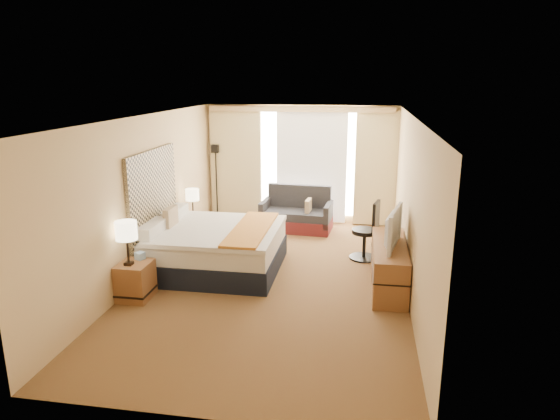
% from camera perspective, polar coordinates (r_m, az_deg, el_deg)
% --- Properties ---
extents(floor, '(4.20, 7.00, 0.02)m').
position_cam_1_polar(floor, '(8.19, -0.81, -7.87)').
color(floor, '#4F2116').
rests_on(floor, ground).
extents(ceiling, '(4.20, 7.00, 0.02)m').
position_cam_1_polar(ceiling, '(7.58, -0.89, 10.58)').
color(ceiling, white).
rests_on(ceiling, wall_back).
extents(wall_back, '(4.20, 0.02, 2.60)m').
position_cam_1_polar(wall_back, '(11.17, 2.37, 5.24)').
color(wall_back, '#D6BD82').
rests_on(wall_back, ground).
extents(wall_front, '(4.20, 0.02, 2.60)m').
position_cam_1_polar(wall_front, '(4.56, -8.83, -9.48)').
color(wall_front, '#D6BD82').
rests_on(wall_front, ground).
extents(wall_left, '(0.02, 7.00, 2.60)m').
position_cam_1_polar(wall_left, '(8.41, -15.08, 1.52)').
color(wall_left, '#D6BD82').
rests_on(wall_left, ground).
extents(wall_right, '(0.02, 7.00, 2.60)m').
position_cam_1_polar(wall_right, '(7.70, 14.72, 0.35)').
color(wall_right, '#D6BD82').
rests_on(wall_right, ground).
extents(headboard, '(0.06, 1.85, 1.50)m').
position_cam_1_polar(headboard, '(8.57, -14.29, 1.69)').
color(headboard, black).
rests_on(headboard, wall_left).
extents(nightstand_left, '(0.45, 0.52, 0.55)m').
position_cam_1_polar(nightstand_left, '(7.71, -16.20, -7.77)').
color(nightstand_left, brown).
rests_on(nightstand_left, floor).
extents(nightstand_right, '(0.45, 0.52, 0.55)m').
position_cam_1_polar(nightstand_right, '(9.88, -10.04, -2.38)').
color(nightstand_right, brown).
rests_on(nightstand_right, floor).
extents(media_dresser, '(0.50, 1.80, 0.70)m').
position_cam_1_polar(media_dresser, '(7.96, 12.33, -6.20)').
color(media_dresser, brown).
rests_on(media_dresser, floor).
extents(window, '(2.30, 0.02, 2.30)m').
position_cam_1_polar(window, '(11.11, 3.63, 5.28)').
color(window, white).
rests_on(window, wall_back).
extents(curtains, '(4.12, 0.19, 2.56)m').
position_cam_1_polar(curtains, '(11.05, 2.28, 5.70)').
color(curtains, beige).
rests_on(curtains, floor).
extents(bed, '(2.17, 1.99, 1.06)m').
position_cam_1_polar(bed, '(8.54, -7.54, -4.26)').
color(bed, black).
rests_on(bed, floor).
extents(loveseat, '(1.54, 0.90, 0.93)m').
position_cam_1_polar(loveseat, '(10.71, 1.97, -0.63)').
color(loveseat, '#5B1A1C').
rests_on(loveseat, floor).
extents(floor_lamp, '(0.22, 0.22, 1.73)m').
position_cam_1_polar(floor_lamp, '(11.38, -7.33, 4.90)').
color(floor_lamp, black).
rests_on(floor_lamp, floor).
extents(desk_chair, '(0.52, 0.52, 1.07)m').
position_cam_1_polar(desk_chair, '(9.04, 10.01, -2.67)').
color(desk_chair, black).
rests_on(desk_chair, floor).
extents(lamp_left, '(0.31, 0.31, 0.65)m').
position_cam_1_polar(lamp_left, '(7.41, -17.17, -2.36)').
color(lamp_left, black).
rests_on(lamp_left, nightstand_left).
extents(lamp_right, '(0.26, 0.26, 0.55)m').
position_cam_1_polar(lamp_right, '(9.77, -9.99, 1.67)').
color(lamp_right, black).
rests_on(lamp_right, nightstand_right).
extents(tissue_box, '(0.16, 0.16, 0.11)m').
position_cam_1_polar(tissue_box, '(7.73, -15.71, -5.06)').
color(tissue_box, '#8CB1D8').
rests_on(tissue_box, nightstand_left).
extents(telephone, '(0.19, 0.17, 0.06)m').
position_cam_1_polar(telephone, '(9.66, -10.15, -0.89)').
color(telephone, black).
rests_on(telephone, nightstand_right).
extents(television, '(0.34, 1.02, 0.58)m').
position_cam_1_polar(television, '(7.67, 12.25, -1.96)').
color(television, black).
rests_on(television, media_dresser).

